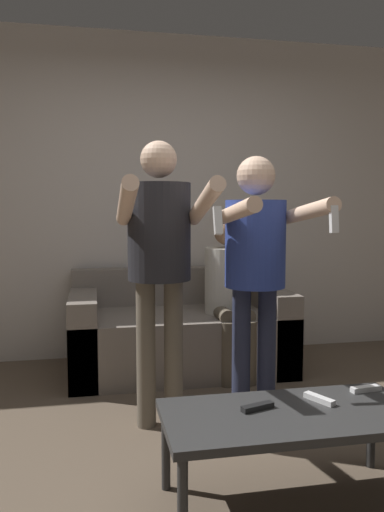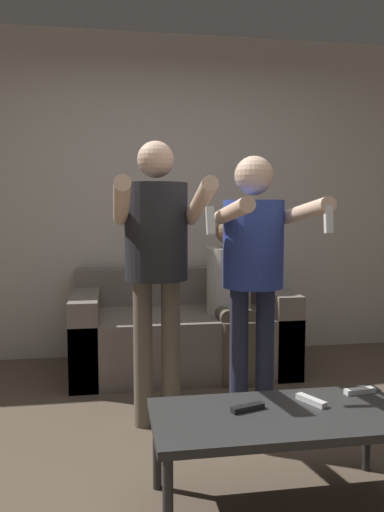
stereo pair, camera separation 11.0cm
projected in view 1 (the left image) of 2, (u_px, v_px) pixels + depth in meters
name	position (u px, v px, depth m)	size (l,w,h in m)	color
ground_plane	(226.00, 481.00, 2.30)	(14.00, 14.00, 0.00)	brown
wall_back	(163.00, 197.00, 4.26)	(6.40, 0.06, 2.70)	beige
couch	(179.00, 333.00, 3.90)	(1.66, 0.87, 0.76)	slate
person_standing_left	(160.00, 248.00, 2.79)	(0.48, 0.78, 1.63)	#6B6051
person_standing_right	(256.00, 255.00, 2.90)	(0.47, 0.78, 1.56)	#282D47
person_seated	(229.00, 287.00, 3.76)	(0.34, 0.54, 1.18)	brown
coffee_table	(292.00, 421.00, 2.09)	(1.09, 0.51, 0.41)	#2D2D2D
remote_near	(258.00, 407.00, 2.11)	(0.15, 0.08, 0.02)	black
remote_mid	(319.00, 399.00, 2.20)	(0.10, 0.15, 0.02)	white
remote_far	(366.00, 389.00, 2.32)	(0.15, 0.05, 0.02)	white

